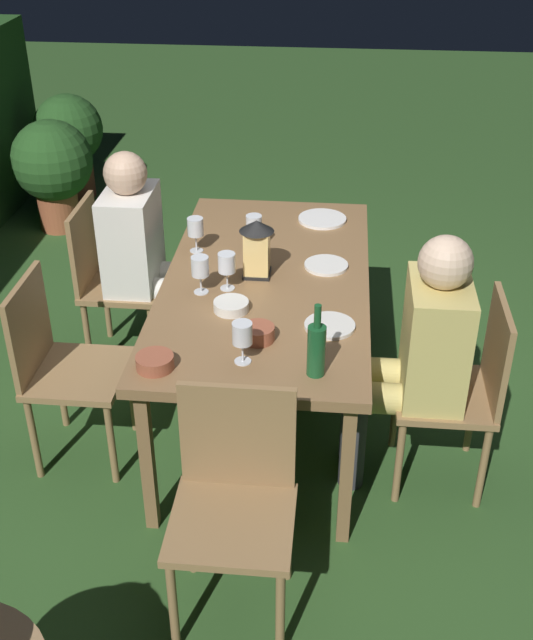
{
  "coord_description": "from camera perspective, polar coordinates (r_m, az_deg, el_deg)",
  "views": [
    {
      "loc": [
        -3.11,
        -0.3,
        2.4
      ],
      "look_at": [
        0.0,
        0.0,
        0.51
      ],
      "focal_mm": 44.49,
      "sensor_mm": 36.0,
      "label": 1
    }
  ],
  "objects": [
    {
      "name": "ground_plane",
      "position": [
        3.94,
        0.0,
        -6.35
      ],
      "size": [
        16.0,
        16.0,
        0.0
      ],
      "primitive_type": "plane",
      "color": "#2D5123"
    },
    {
      "name": "dining_table",
      "position": [
        3.57,
        0.0,
        2.26
      ],
      "size": [
        1.77,
        0.91,
        0.73
      ],
      "color": "olive",
      "rests_on": "ground"
    },
    {
      "name": "chair_side_right_a",
      "position": [
        3.51,
        -14.57,
        -2.99
      ],
      "size": [
        0.42,
        0.4,
        0.87
      ],
      "color": "#937047",
      "rests_on": "ground"
    },
    {
      "name": "chair_side_left_a",
      "position": [
        3.36,
        13.89,
        -4.58
      ],
      "size": [
        0.42,
        0.4,
        0.87
      ],
      "color": "#937047",
      "rests_on": "ground"
    },
    {
      "name": "person_in_mustard",
      "position": [
        3.25,
        10.82,
        -2.27
      ],
      "size": [
        0.38,
        0.47,
        1.15
      ],
      "color": "tan",
      "rests_on": "ground"
    },
    {
      "name": "chair_head_near",
      "position": [
        2.77,
        -2.34,
        -12.64
      ],
      "size": [
        0.4,
        0.42,
        0.87
      ],
      "color": "#937047",
      "rests_on": "ground"
    },
    {
      "name": "chair_side_right_b",
      "position": [
        4.16,
        -11.17,
        3.15
      ],
      "size": [
        0.42,
        0.4,
        0.87
      ],
      "color": "#937047",
      "rests_on": "ground"
    },
    {
      "name": "person_in_cream",
      "position": [
        4.04,
        -8.72,
        4.95
      ],
      "size": [
        0.38,
        0.47,
        1.15
      ],
      "color": "white",
      "rests_on": "ground"
    },
    {
      "name": "lantern_centerpiece",
      "position": [
        3.51,
        -0.71,
        5.42
      ],
      "size": [
        0.15,
        0.15,
        0.27
      ],
      "color": "black",
      "rests_on": "dining_table"
    },
    {
      "name": "green_bottle_on_table",
      "position": [
        2.85,
        3.61,
        -2.08
      ],
      "size": [
        0.07,
        0.07,
        0.29
      ],
      "color": "#195128",
      "rests_on": "dining_table"
    },
    {
      "name": "wine_glass_a",
      "position": [
        3.76,
        -0.91,
        6.79
      ],
      "size": [
        0.08,
        0.08,
        0.17
      ],
      "color": "silver",
      "rests_on": "dining_table"
    },
    {
      "name": "wine_glass_b",
      "position": [
        2.91,
        -1.75,
        -1.1
      ],
      "size": [
        0.08,
        0.08,
        0.17
      ],
      "color": "silver",
      "rests_on": "dining_table"
    },
    {
      "name": "wine_glass_c",
      "position": [
        3.41,
        -2.87,
        4.0
      ],
      "size": [
        0.08,
        0.08,
        0.17
      ],
      "color": "silver",
      "rests_on": "dining_table"
    },
    {
      "name": "wine_glass_d",
      "position": [
        3.39,
        -4.8,
        3.74
      ],
      "size": [
        0.08,
        0.08,
        0.17
      ],
      "color": "silver",
      "rests_on": "dining_table"
    },
    {
      "name": "wine_glass_e",
      "position": [
        3.75,
        -5.13,
        6.57
      ],
      "size": [
        0.08,
        0.08,
        0.17
      ],
      "color": "silver",
      "rests_on": "dining_table"
    },
    {
      "name": "plate_a",
      "position": [
        4.12,
        4.04,
        7.26
      ],
      "size": [
        0.25,
        0.25,
        0.01
      ],
      "primitive_type": "cylinder",
      "color": "white",
      "rests_on": "dining_table"
    },
    {
      "name": "plate_b",
      "position": [
        3.65,
        4.32,
        3.95
      ],
      "size": [
        0.2,
        0.2,
        0.01
      ],
      "primitive_type": "cylinder",
      "color": "white",
      "rests_on": "dining_table"
    },
    {
      "name": "plate_c",
      "position": [
        3.19,
        4.57,
        -0.4
      ],
      "size": [
        0.21,
        0.21,
        0.01
      ],
      "primitive_type": "cylinder",
      "color": "silver",
      "rests_on": "dining_table"
    },
    {
      "name": "bowl_olives",
      "position": [
        2.95,
        -8.04,
        -2.98
      ],
      "size": [
        0.14,
        0.14,
        0.05
      ],
      "color": "#9E5138",
      "rests_on": "dining_table"
    },
    {
      "name": "bowl_bread",
      "position": [
        3.29,
        -2.56,
        1.05
      ],
      "size": [
        0.15,
        0.15,
        0.04
      ],
      "color": "silver",
      "rests_on": "dining_table"
    },
    {
      "name": "bowl_salad",
      "position": [
        3.09,
        -0.62,
        -0.92
      ],
      "size": [
        0.13,
        0.13,
        0.06
      ],
      "color": "#9E5138",
      "rests_on": "dining_table"
    },
    {
      "name": "potted_plant_by_hedge",
      "position": [
        5.8,
        -15.13,
        10.64
      ],
      "size": [
        0.56,
        0.56,
        0.79
      ],
      "color": "#9E5133",
      "rests_on": "ground"
    },
    {
      "name": "potted_plant_corner",
      "position": [
        6.36,
        -14.0,
        12.64
      ],
      "size": [
        0.52,
        0.52,
        0.79
      ],
      "color": "brown",
      "rests_on": "ground"
    }
  ]
}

